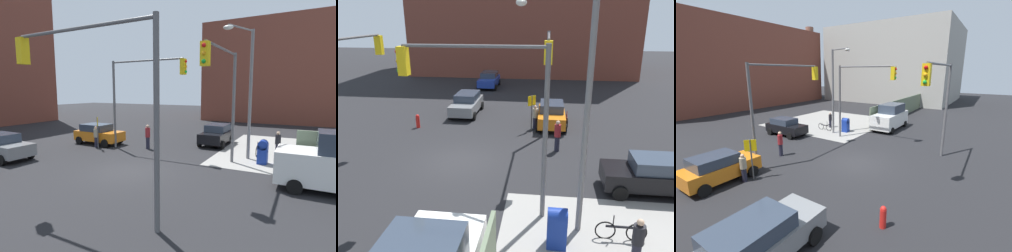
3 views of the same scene
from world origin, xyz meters
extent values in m
plane|color=black|center=(0.00, 0.00, 0.00)|extent=(120.00, 120.00, 0.00)
cube|color=gray|center=(9.00, 9.00, 0.01)|extent=(12.00, 12.00, 0.01)
cube|color=#607056|center=(18.15, 3.20, 1.20)|extent=(20.29, 0.12, 2.40)
cube|color=brown|center=(10.62, 34.00, 6.88)|extent=(32.00, 18.00, 13.76)
cube|color=#9E9B93|center=(36.00, 11.65, 7.32)|extent=(20.00, 24.00, 14.65)
cylinder|color=brown|center=(28.90, 30.00, 7.88)|extent=(1.80, 1.80, 15.75)
cylinder|color=#59595B|center=(-4.50, 4.50, 3.25)|extent=(0.18, 0.18, 6.50)
cylinder|color=#59595B|center=(-1.66, 4.50, 6.38)|extent=(5.69, 0.12, 0.12)
cube|color=yellow|center=(1.19, 4.50, 5.85)|extent=(0.32, 0.36, 1.00)
sphere|color=red|center=(1.37, 4.50, 6.17)|extent=(0.18, 0.18, 0.18)
sphere|color=orange|center=(1.37, 4.50, 5.85)|extent=(0.18, 0.18, 0.18)
sphere|color=green|center=(1.37, 4.50, 5.53)|extent=(0.18, 0.18, 0.18)
cylinder|color=#59595B|center=(4.50, -4.50, 3.25)|extent=(0.18, 0.18, 6.50)
cylinder|color=#59595B|center=(1.50, -4.50, 6.38)|extent=(5.99, 0.12, 0.12)
cube|color=yellow|center=(-1.49, -4.50, 5.85)|extent=(0.32, 0.36, 1.00)
sphere|color=red|center=(-1.67, -4.50, 6.17)|extent=(0.18, 0.18, 0.18)
sphere|color=orange|center=(-1.67, -4.50, 5.85)|extent=(0.18, 0.18, 0.18)
sphere|color=green|center=(-1.67, -4.50, 5.53)|extent=(0.18, 0.18, 0.18)
cylinder|color=#59595B|center=(4.50, 4.50, 3.25)|extent=(0.18, 0.18, 6.50)
cylinder|color=#59595B|center=(4.50, 2.00, 6.38)|extent=(0.12, 5.01, 0.12)
cube|color=yellow|center=(4.50, -0.51, 5.85)|extent=(0.36, 0.32, 1.00)
sphere|color=red|center=(4.50, -0.69, 6.17)|extent=(0.18, 0.18, 0.18)
sphere|color=orange|center=(4.50, -0.69, 5.85)|extent=(0.18, 0.18, 0.18)
sphere|color=green|center=(4.50, -0.69, 5.53)|extent=(0.18, 0.18, 0.18)
cylinder|color=slate|center=(5.20, 5.80, 4.00)|extent=(0.20, 0.20, 8.00)
cylinder|color=slate|center=(4.75, 4.69, 7.90)|extent=(0.98, 2.27, 0.10)
ellipsoid|color=silver|center=(4.31, 3.57, 7.75)|extent=(0.56, 0.36, 0.24)
cylinder|color=#4C4C4C|center=(-5.40, 3.57, 1.20)|extent=(0.08, 0.08, 2.40)
cube|color=yellow|center=(-5.40, 3.57, 2.05)|extent=(0.48, 0.48, 0.64)
cube|color=navy|center=(6.20, 5.00, 0.57)|extent=(0.56, 0.64, 1.15)
cylinder|color=navy|center=(6.20, 5.00, 1.15)|extent=(0.56, 0.64, 0.56)
cylinder|color=red|center=(-5.00, -4.20, 0.40)|extent=(0.26, 0.26, 0.80)
sphere|color=red|center=(-5.00, -4.20, 0.82)|extent=(0.24, 0.24, 0.24)
cube|color=black|center=(2.06, 9.08, 0.70)|extent=(1.80, 4.03, 0.75)
cube|color=#2D3847|center=(2.06, 9.40, 1.35)|extent=(1.58, 2.25, 0.55)
cylinder|color=black|center=(2.96, 7.71, 0.32)|extent=(0.22, 0.64, 0.64)
cylinder|color=black|center=(1.16, 7.71, 0.32)|extent=(0.22, 0.64, 0.64)
cylinder|color=black|center=(2.96, 10.44, 0.32)|extent=(0.22, 0.64, 0.64)
cylinder|color=black|center=(1.16, 10.44, 0.32)|extent=(0.22, 0.64, 0.64)
cube|color=orange|center=(-6.48, 4.90, 0.70)|extent=(3.96, 1.80, 0.75)
cube|color=#2D3847|center=(-6.79, 4.90, 1.35)|extent=(2.21, 1.58, 0.55)
cylinder|color=black|center=(-5.13, 5.80, 0.32)|extent=(0.64, 0.22, 0.64)
cylinder|color=black|center=(-5.13, 4.00, 0.32)|extent=(0.64, 0.22, 0.64)
cylinder|color=black|center=(-7.82, 5.80, 0.32)|extent=(0.64, 0.22, 0.64)
cylinder|color=black|center=(-7.82, 4.00, 0.32)|extent=(0.64, 0.22, 0.64)
cube|color=slate|center=(-8.64, -1.64, 0.70)|extent=(4.40, 1.80, 0.75)
cube|color=#2D3847|center=(-8.99, -1.64, 1.35)|extent=(2.47, 1.58, 0.55)
cylinder|color=black|center=(-7.14, -0.74, 0.32)|extent=(0.64, 0.22, 0.64)
cylinder|color=black|center=(-7.14, -2.54, 0.32)|extent=(0.64, 0.22, 0.64)
cube|color=white|center=(9.94, 1.80, 1.02)|extent=(5.40, 2.10, 1.40)
cube|color=#2D3847|center=(10.37, 1.80, 2.17)|extent=(3.02, 1.85, 0.90)
cylinder|color=black|center=(8.10, 0.75, 0.32)|extent=(0.64, 0.22, 0.64)
cylinder|color=black|center=(8.10, 2.85, 0.32)|extent=(0.64, 0.22, 0.64)
cylinder|color=black|center=(11.77, 0.75, 0.32)|extent=(0.64, 0.22, 0.64)
cylinder|color=black|center=(11.77, 2.85, 0.32)|extent=(0.64, 0.22, 0.64)
cylinder|color=black|center=(6.80, 7.40, 1.12)|extent=(0.36, 0.36, 0.64)
sphere|color=tan|center=(6.80, 7.40, 1.55)|extent=(0.22, 0.22, 0.22)
cylinder|color=#1E1E2D|center=(6.80, 7.40, 0.40)|extent=(0.28, 0.28, 0.80)
cylinder|color=maroon|center=(-2.00, 5.20, 1.24)|extent=(0.36, 0.36, 0.70)
sphere|color=tan|center=(-2.00, 5.20, 1.71)|extent=(0.24, 0.24, 0.24)
cylinder|color=#1E1E2D|center=(-2.00, 5.20, 0.44)|extent=(0.28, 0.28, 0.89)
cylinder|color=#9E937A|center=(-5.80, 3.80, 1.10)|extent=(0.36, 0.36, 0.62)
sphere|color=tan|center=(-5.80, 3.80, 1.52)|extent=(0.21, 0.21, 0.21)
cylinder|color=#1E1E2D|center=(-5.80, 3.80, 0.39)|extent=(0.28, 0.28, 0.79)
torus|color=black|center=(5.60, 7.72, 0.33)|extent=(0.05, 0.71, 0.71)
torus|color=black|center=(5.60, 6.68, 0.33)|extent=(0.05, 0.71, 0.71)
cube|color=black|center=(5.60, 7.20, 0.51)|extent=(0.04, 1.04, 0.08)
cylinder|color=black|center=(5.60, 6.92, 0.75)|extent=(0.04, 0.04, 0.40)
torus|color=black|center=(-6.28, 6.00, 0.33)|extent=(0.71, 0.05, 0.71)
torus|color=black|center=(-7.32, 6.00, 0.33)|extent=(0.71, 0.05, 0.71)
cube|color=maroon|center=(-6.80, 6.00, 0.51)|extent=(1.04, 0.04, 0.08)
cylinder|color=maroon|center=(-7.08, 6.00, 0.75)|extent=(0.04, 0.04, 0.40)
camera|label=1|loc=(8.37, -11.06, 4.34)|focal=28.00mm
camera|label=2|loc=(15.47, 4.47, 7.36)|focal=35.00mm
camera|label=3|loc=(-12.21, -7.22, 6.00)|focal=24.00mm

